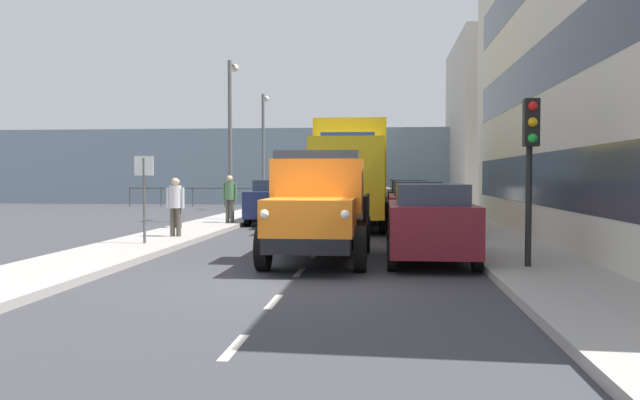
# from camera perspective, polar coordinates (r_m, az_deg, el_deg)

# --- Properties ---
(ground_plane) EXTENTS (80.00, 80.00, 0.00)m
(ground_plane) POSITION_cam_1_polar(r_m,az_deg,el_deg) (21.03, 1.16, -3.01)
(ground_plane) COLOR #38383D
(sidewalk_left) EXTENTS (2.21, 36.47, 0.15)m
(sidewalk_left) POSITION_cam_1_polar(r_m,az_deg,el_deg) (21.18, 13.92, -2.83)
(sidewalk_left) COLOR #9E9993
(sidewalk_left) RESTS_ON ground_plane
(sidewalk_right) EXTENTS (2.21, 36.47, 0.15)m
(sidewalk_right) POSITION_cam_1_polar(r_m,az_deg,el_deg) (21.89, -11.18, -2.65)
(sidewalk_right) COLOR #9E9993
(sidewalk_right) RESTS_ON ground_plane
(road_centreline_markings) EXTENTS (0.12, 31.82, 0.01)m
(road_centreline_markings) POSITION_cam_1_polar(r_m,az_deg,el_deg) (20.23, 0.98, -3.20)
(road_centreline_markings) COLOR silver
(road_centreline_markings) RESTS_ON ground_plane
(building_far_block) EXTENTS (7.91, 10.82, 9.74)m
(building_far_block) POSITION_cam_1_polar(r_m,az_deg,el_deg) (40.03, 17.43, 6.32)
(building_far_block) COLOR beige
(building_far_block) RESTS_ON ground_plane
(sea_horizon) EXTENTS (80.00, 0.80, 5.00)m
(sea_horizon) POSITION_cam_1_polar(r_m,az_deg,el_deg) (42.15, 3.42, 2.98)
(sea_horizon) COLOR gray
(sea_horizon) RESTS_ON ground_plane
(seawall_railing) EXTENTS (28.08, 0.08, 1.20)m
(seawall_railing) POSITION_cam_1_polar(r_m,az_deg,el_deg) (38.56, 3.21, 0.70)
(seawall_railing) COLOR #4C5156
(seawall_railing) RESTS_ON ground_plane
(truck_vintage_orange) EXTENTS (2.17, 5.64, 2.43)m
(truck_vintage_orange) POSITION_cam_1_polar(r_m,az_deg,el_deg) (14.06, -0.17, -0.76)
(truck_vintage_orange) COLOR black
(truck_vintage_orange) RESTS_ON ground_plane
(lorry_cargo_yellow) EXTENTS (2.58, 8.20, 3.87)m
(lorry_cargo_yellow) POSITION_cam_1_polar(r_m,az_deg,el_deg) (23.84, 2.84, 2.59)
(lorry_cargo_yellow) COLOR gold
(lorry_cargo_yellow) RESTS_ON ground_plane
(car_maroon_kerbside_near) EXTENTS (1.84, 3.92, 1.72)m
(car_maroon_kerbside_near) POSITION_cam_1_polar(r_m,az_deg,el_deg) (14.11, 9.68, -1.94)
(car_maroon_kerbside_near) COLOR maroon
(car_maroon_kerbside_near) RESTS_ON ground_plane
(car_red_kerbside_1) EXTENTS (1.75, 4.49, 1.72)m
(car_red_kerbside_1) POSITION_cam_1_polar(r_m,az_deg,el_deg) (20.00, 8.49, -0.73)
(car_red_kerbside_1) COLOR #B21E1E
(car_red_kerbside_1) RESTS_ON ground_plane
(car_black_kerbside_2) EXTENTS (1.77, 4.29, 1.72)m
(car_black_kerbside_2) POSITION_cam_1_polar(r_m,az_deg,el_deg) (26.02, 7.83, -0.06)
(car_black_kerbside_2) COLOR black
(car_black_kerbside_2) RESTS_ON ground_plane
(car_white_kerbside_3) EXTENTS (1.86, 3.89, 1.72)m
(car_white_kerbside_3) POSITION_cam_1_polar(r_m,az_deg,el_deg) (31.66, 7.45, 0.33)
(car_white_kerbside_3) COLOR white
(car_white_kerbside_3) RESTS_ON ground_plane
(car_navy_oppositeside_0) EXTENTS (1.84, 4.27, 1.72)m
(car_navy_oppositeside_0) POSITION_cam_1_polar(r_m,az_deg,el_deg) (25.63, -3.95, -0.08)
(car_navy_oppositeside_0) COLOR navy
(car_navy_oppositeside_0) RESTS_ON ground_plane
(car_silver_oppositeside_1) EXTENTS (1.98, 4.43, 1.72)m
(car_silver_oppositeside_1) POSITION_cam_1_polar(r_m,az_deg,el_deg) (31.83, -2.07, 0.36)
(car_silver_oppositeside_1) COLOR #B7BABF
(car_silver_oppositeside_1) RESTS_ON ground_plane
(car_teal_oppositeside_2) EXTENTS (1.97, 4.16, 1.72)m
(car_teal_oppositeside_2) POSITION_cam_1_polar(r_m,az_deg,el_deg) (38.66, -0.70, 0.68)
(car_teal_oppositeside_2) COLOR #1E6670
(car_teal_oppositeside_2) RESTS_ON ground_plane
(pedestrian_near_railing) EXTENTS (0.53, 0.34, 1.68)m
(pedestrian_near_railing) POSITION_cam_1_polar(r_m,az_deg,el_deg) (19.01, -12.64, -0.17)
(pedestrian_near_railing) COLOR #4C473D
(pedestrian_near_railing) RESTS_ON sidewalk_right
(pedestrian_with_bag) EXTENTS (0.53, 0.34, 1.64)m
(pedestrian_with_bag) POSITION_cam_1_polar(r_m,az_deg,el_deg) (22.12, -12.52, 0.09)
(pedestrian_with_bag) COLOR #4C473D
(pedestrian_with_bag) RESTS_ON sidewalk_right
(pedestrian_strolling) EXTENTS (0.53, 0.34, 1.75)m
(pedestrian_strolling) POSITION_cam_1_polar(r_m,az_deg,el_deg) (24.28, -7.97, 0.46)
(pedestrian_strolling) COLOR #4C473D
(pedestrian_strolling) RESTS_ON sidewalk_right
(traffic_light_near) EXTENTS (0.28, 0.41, 3.20)m
(traffic_light_near) POSITION_cam_1_polar(r_m,az_deg,el_deg) (12.93, 18.08, 4.61)
(traffic_light_near) COLOR black
(traffic_light_near) RESTS_ON sidewalk_left
(lamp_post_promenade) EXTENTS (0.32, 1.14, 6.35)m
(lamp_post_promenade) POSITION_cam_1_polar(r_m,az_deg,el_deg) (26.41, -7.86, 6.58)
(lamp_post_promenade) COLOR #59595B
(lamp_post_promenade) RESTS_ON sidewalk_right
(lamp_post_far) EXTENTS (0.32, 1.14, 6.16)m
(lamp_post_far) POSITION_cam_1_polar(r_m,az_deg,el_deg) (35.39, -4.98, 5.30)
(lamp_post_far) COLOR #59595B
(lamp_post_far) RESTS_ON sidewalk_right
(street_sign) EXTENTS (0.50, 0.07, 2.25)m
(street_sign) POSITION_cam_1_polar(r_m,az_deg,el_deg) (17.23, -15.26, 1.38)
(street_sign) COLOR #4C4C4C
(street_sign) RESTS_ON sidewalk_right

